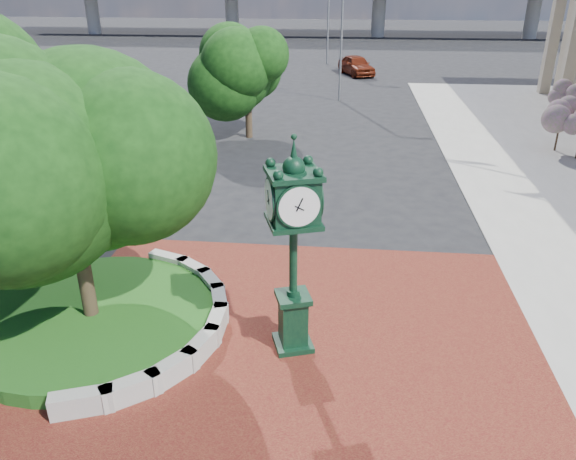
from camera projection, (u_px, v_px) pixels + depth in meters
The scene contains 11 objects.
ground at pixel (289, 338), 13.77m from camera, with size 200.00×200.00×0.00m, color black.
plaza at pixel (285, 363), 12.86m from camera, with size 12.00×12.00×0.04m, color maroon.
planter_wall at pixel (181, 322), 13.91m from camera, with size 2.96×6.77×0.54m.
grass_bed at pixel (93, 319), 14.15m from camera, with size 6.10×6.10×0.40m, color #1B4E16.
tree_planter at pixel (70, 188), 12.67m from camera, with size 5.20×5.20×6.33m.
tree_street at pixel (247, 76), 29.03m from camera, with size 4.40×4.40×5.45m.
post_clock at pixel (293, 241), 12.28m from camera, with size 1.30×1.30×5.14m.
parked_car at pixel (356, 65), 48.19m from camera, with size 1.94×4.83×1.64m, color #641F0E.
street_lamp_near at pixel (345, 27), 36.84m from camera, with size 1.85×0.38×8.25m.
shrub_mid at pixel (561, 120), 27.36m from camera, with size 1.20×1.20×2.20m.
shrub_far at pixel (563, 97), 32.28m from camera, with size 1.20×1.20×2.20m.
Camera 1 is at (1.13, -11.32, 8.20)m, focal length 35.00 mm.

